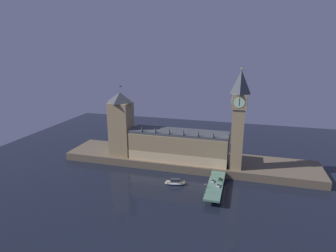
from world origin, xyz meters
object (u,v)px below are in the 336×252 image
at_px(clock_tower, 239,117).
at_px(street_lamp_mid, 223,180).
at_px(boat_upstream, 175,182).
at_px(car_northbound_lead, 213,181).
at_px(victoria_tower, 121,124).
at_px(street_lamp_far, 211,170).
at_px(pedestrian_mid_walk, 223,182).
at_px(pedestrian_near_rail, 207,187).
at_px(street_lamp_near, 205,187).
at_px(car_southbound_trail, 220,179).
at_px(car_southbound_lead, 218,186).

bearing_deg(clock_tower, street_lamp_mid, -102.80).
bearing_deg(boat_upstream, car_northbound_lead, 1.10).
relative_size(victoria_tower, street_lamp_far, 9.63).
xyz_separation_m(pedestrian_mid_walk, street_lamp_far, (-9.88, 11.05, 3.13)).
relative_size(pedestrian_near_rail, boat_upstream, 0.10).
height_order(car_northbound_lead, street_lamp_far, street_lamp_far).
bearing_deg(street_lamp_near, car_southbound_trail, 71.55).
relative_size(car_southbound_trail, street_lamp_near, 0.64).
distance_m(pedestrian_near_rail, pedestrian_mid_walk, 14.23).
bearing_deg(clock_tower, victoria_tower, 177.59).
height_order(victoria_tower, pedestrian_mid_walk, victoria_tower).
xyz_separation_m(clock_tower, victoria_tower, (-100.68, 4.24, -13.63)).
bearing_deg(pedestrian_near_rail, car_southbound_lead, 29.55).
bearing_deg(car_southbound_trail, pedestrian_mid_walk, -60.11).
height_order(car_southbound_lead, street_lamp_mid, street_lamp_mid).
bearing_deg(pedestrian_mid_walk, pedestrian_near_rail, -131.79).
bearing_deg(victoria_tower, car_northbound_lead, -20.54).
xyz_separation_m(street_lamp_far, boat_upstream, (-25.15, -12.12, -8.05)).
height_order(street_lamp_near, street_lamp_mid, street_lamp_near).
distance_m(victoria_tower, street_lamp_far, 89.50).
relative_size(car_northbound_lead, car_southbound_trail, 0.99).
xyz_separation_m(car_northbound_lead, pedestrian_near_rail, (-2.37, -10.08, 0.24)).
bearing_deg(pedestrian_near_rail, street_lamp_far, 91.06).
xyz_separation_m(street_lamp_near, street_lamp_far, (-0.00, 29.44, -0.26)).
relative_size(pedestrian_mid_walk, boat_upstream, 0.11).
bearing_deg(victoria_tower, car_southbound_trail, -16.90).
bearing_deg(victoria_tower, pedestrian_mid_walk, -18.79).
relative_size(victoria_tower, pedestrian_mid_walk, 35.44).
xyz_separation_m(pedestrian_near_rail, boat_upstream, (-25.55, 9.55, -4.89)).
bearing_deg(street_lamp_far, car_southbound_lead, -66.92).
height_order(car_southbound_trail, pedestrian_mid_walk, pedestrian_mid_walk).
height_order(clock_tower, boat_upstream, clock_tower).
bearing_deg(car_southbound_lead, street_lamp_mid, 46.42).
distance_m(clock_tower, victoria_tower, 101.69).
height_order(victoria_tower, street_lamp_far, victoria_tower).
xyz_separation_m(clock_tower, car_southbound_lead, (-9.85, -34.06, -42.31)).
distance_m(clock_tower, street_lamp_far, 45.68).
xyz_separation_m(pedestrian_near_rail, street_lamp_mid, (9.88, 6.94, 3.14)).
height_order(car_northbound_lead, boat_upstream, car_northbound_lead).
height_order(victoria_tower, boat_upstream, victoria_tower).
xyz_separation_m(clock_tower, street_lamp_far, (-17.36, -16.43, -38.93)).
relative_size(clock_tower, street_lamp_mid, 12.27).
bearing_deg(car_southbound_trail, street_lamp_mid, -70.42).
relative_size(car_southbound_trail, street_lamp_mid, 0.69).
distance_m(car_southbound_lead, street_lamp_far, 19.46).
relative_size(car_southbound_trail, pedestrian_mid_walk, 2.51).
distance_m(car_southbound_lead, boat_upstream, 33.45).
bearing_deg(pedestrian_mid_walk, street_lamp_far, 131.80).
bearing_deg(victoria_tower, pedestrian_near_rail, -26.82).
relative_size(clock_tower, car_southbound_trail, 17.89).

